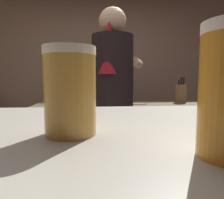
# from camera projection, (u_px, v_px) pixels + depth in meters

# --- Properties ---
(wall_back) EXTENTS (5.20, 0.10, 2.70)m
(wall_back) POSITION_uv_depth(u_px,v_px,m) (99.00, 70.00, 3.59)
(wall_back) COLOR #967562
(wall_back) RESTS_ON ground
(prep_counter) EXTENTS (2.10, 0.60, 0.92)m
(prep_counter) POSITION_uv_depth(u_px,v_px,m) (134.00, 146.00, 2.21)
(prep_counter) COLOR brown
(prep_counter) RESTS_ON ground
(back_shelf) EXTENTS (0.90, 0.36, 1.20)m
(back_shelf) POSITION_uv_depth(u_px,v_px,m) (86.00, 115.00, 3.38)
(back_shelf) COLOR #3C3B37
(back_shelf) RESTS_ON ground
(bartender) EXTENTS (0.50, 0.56, 1.76)m
(bartender) POSITION_uv_depth(u_px,v_px,m) (112.00, 100.00, 1.68)
(bartender) COLOR #2B3539
(bartender) RESTS_ON ground
(knife_block) EXTENTS (0.10, 0.08, 0.29)m
(knife_block) POSITION_uv_depth(u_px,v_px,m) (181.00, 93.00, 2.32)
(knife_block) COLOR #875F40
(knife_block) RESTS_ON prep_counter
(mixing_bowl) EXTENTS (0.22, 0.22, 0.06)m
(mixing_bowl) POSITION_uv_depth(u_px,v_px,m) (66.00, 103.00, 1.99)
(mixing_bowl) COLOR #D2572C
(mixing_bowl) RESTS_ON prep_counter
(chefs_knife) EXTENTS (0.24, 0.08, 0.01)m
(chefs_knife) POSITION_uv_depth(u_px,v_px,m) (136.00, 104.00, 2.12)
(chefs_knife) COLOR silver
(chefs_knife) RESTS_ON prep_counter
(pint_glass_far) EXTENTS (0.08, 0.08, 0.14)m
(pint_glass_far) POSITION_uv_depth(u_px,v_px,m) (70.00, 91.00, 0.33)
(pint_glass_far) COLOR gold
(pint_glass_far) RESTS_ON bar_counter
(bottle_hot_sauce) EXTENTS (0.08, 0.08, 0.21)m
(bottle_hot_sauce) POSITION_uv_depth(u_px,v_px,m) (99.00, 73.00, 3.32)
(bottle_hot_sauce) COLOR red
(bottle_hot_sauce) RESTS_ON back_shelf
(bottle_vinegar) EXTENTS (0.07, 0.07, 0.27)m
(bottle_vinegar) POSITION_uv_depth(u_px,v_px,m) (79.00, 72.00, 3.24)
(bottle_vinegar) COLOR #D1CD87
(bottle_vinegar) RESTS_ON back_shelf
(bottle_olive_oil) EXTENTS (0.06, 0.06, 0.17)m
(bottle_olive_oil) POSITION_uv_depth(u_px,v_px,m) (103.00, 74.00, 3.40)
(bottle_olive_oil) COLOR red
(bottle_olive_oil) RESTS_ON back_shelf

